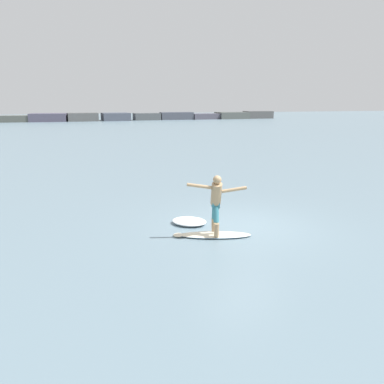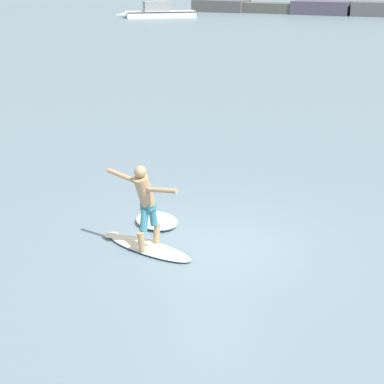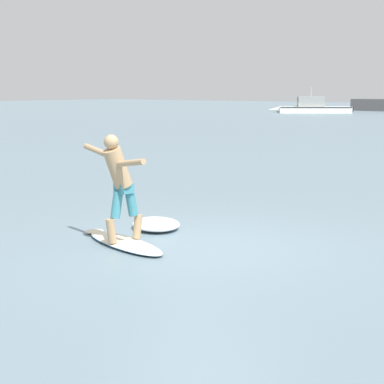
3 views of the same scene
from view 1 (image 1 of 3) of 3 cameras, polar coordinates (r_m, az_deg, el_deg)
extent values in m
plane|color=slate|center=(11.42, 7.63, -5.11)|extent=(200.00, 200.00, 0.00)
cube|color=#52554F|center=(72.60, -25.64, 10.03)|extent=(6.39, 3.26, 1.10)
cube|color=#4F4B5D|center=(71.99, -20.99, 10.57)|extent=(6.46, 4.52, 1.40)
cube|color=#565656|center=(71.87, -16.27, 10.93)|extent=(5.32, 4.31, 1.44)
cube|color=#494F5C|center=(72.21, -11.56, 11.18)|extent=(5.13, 5.00, 1.38)
cube|color=#4E5254|center=(73.03, -6.91, 11.35)|extent=(4.99, 3.10, 1.28)
cube|color=#4A4D58|center=(74.29, -2.38, 11.52)|extent=(6.33, 3.06, 1.39)
cube|color=#524F5C|center=(75.99, 1.97, 11.46)|extent=(5.54, 3.52, 1.08)
cube|color=#535853|center=(78.08, 6.11, 11.53)|extent=(6.17, 4.24, 1.31)
cube|color=#575656|center=(80.54, 10.01, 11.53)|extent=(5.73, 3.61, 1.47)
ellipsoid|color=beige|center=(10.48, 3.53, -6.53)|extent=(2.09, 1.12, 0.08)
ellipsoid|color=beige|center=(10.46, -2.11, -6.56)|extent=(0.36, 0.38, 0.07)
ellipsoid|color=#2870B2|center=(10.48, 3.53, -6.53)|extent=(2.10, 1.14, 0.04)
cone|color=black|center=(10.61, 8.00, -6.98)|extent=(0.06, 0.06, 0.14)
cone|color=black|center=(10.74, 7.13, -6.70)|extent=(0.06, 0.06, 0.14)
cone|color=black|center=(10.44, 7.35, -7.30)|extent=(0.06, 0.06, 0.14)
cylinder|color=tan|center=(10.17, 3.76, -5.80)|extent=(0.16, 0.20, 0.40)
cylinder|color=teal|center=(10.15, 3.70, -3.47)|extent=(0.19, 0.25, 0.43)
cylinder|color=tan|center=(10.64, 3.35, -4.90)|extent=(0.16, 0.20, 0.40)
cylinder|color=teal|center=(10.41, 3.47, -3.02)|extent=(0.19, 0.25, 0.43)
cube|color=teal|center=(10.21, 3.60, -1.91)|extent=(0.25, 0.30, 0.16)
cylinder|color=tan|center=(10.02, 3.73, -0.26)|extent=(0.37, 0.53, 0.68)
sphere|color=tan|center=(9.83, 3.86, 1.88)|extent=(0.23, 0.23, 0.23)
cylinder|color=tan|center=(10.00, 6.46, 0.37)|extent=(0.67, 0.26, 0.20)
cylinder|color=tan|center=(9.83, 1.11, 0.91)|extent=(0.67, 0.24, 0.20)
ellipsoid|color=white|center=(11.44, -0.43, -4.49)|extent=(1.36, 1.32, 0.17)
camera|label=2|loc=(8.58, 83.30, 12.49)|focal=60.00mm
camera|label=3|loc=(10.58, 61.47, -0.09)|focal=60.00mm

